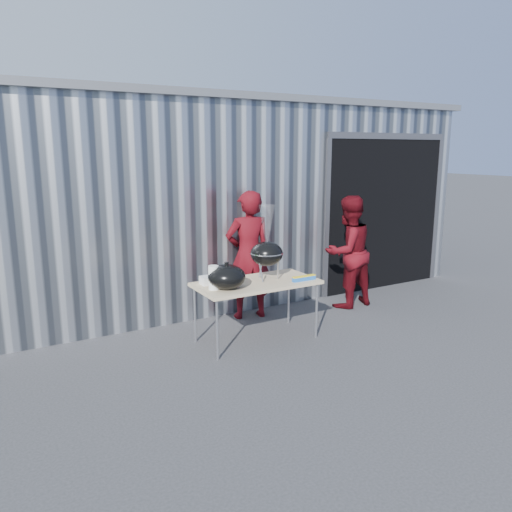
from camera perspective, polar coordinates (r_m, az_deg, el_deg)
ground at (r=5.76m, az=1.68°, el=-11.83°), size 80.00×80.00×0.00m
building at (r=9.82m, az=-7.89°, el=7.31°), size 8.20×6.20×3.10m
folding_table at (r=6.12m, az=0.05°, el=-3.32°), size 1.50×0.75×0.75m
kettle_grill at (r=6.11m, az=1.23°, el=1.14°), size 0.41×0.41×0.93m
grill_lid at (r=5.78m, az=-3.37°, el=-2.38°), size 0.44×0.44×0.32m
paper_towels at (r=5.76m, az=-4.88°, el=-2.48°), size 0.12×0.12×0.28m
white_tub at (r=6.01m, az=-5.39°, el=-2.76°), size 0.20×0.15×0.10m
foil_box at (r=6.18m, az=5.50°, el=-2.54°), size 0.32×0.06×0.06m
person_cook at (r=6.93m, az=-0.86°, el=0.10°), size 0.72×0.55×1.79m
person_bystander at (r=7.57m, az=10.45°, el=0.48°), size 0.85×0.69×1.68m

